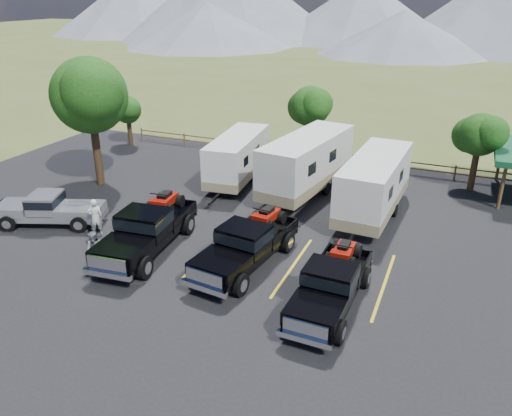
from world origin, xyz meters
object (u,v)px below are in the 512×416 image
at_px(trailer_center, 307,164).
at_px(trailer_right, 374,185).
at_px(person_a, 95,217).
at_px(person_b, 95,250).
at_px(rig_right, 331,283).
at_px(trailer_left, 238,158).
at_px(tree_big_nw, 89,95).
at_px(rig_left, 148,228).
at_px(pickup_silver, 49,209).
at_px(rig_center, 247,243).

relative_size(trailer_center, trailer_right, 1.06).
bearing_deg(person_a, person_b, 84.10).
distance_m(rig_right, trailer_left, 14.29).
xyz_separation_m(rig_right, person_a, (-12.29, 1.35, -0.02)).
height_order(tree_big_nw, rig_left, tree_big_nw).
height_order(trailer_center, person_a, trailer_center).
distance_m(trailer_center, pickup_silver, 14.42).
relative_size(tree_big_nw, trailer_center, 0.78).
bearing_deg(person_b, rig_left, 53.93).
bearing_deg(rig_left, rig_right, -12.74).
bearing_deg(rig_right, person_a, 175.09).
relative_size(trailer_right, pickup_silver, 1.59).
distance_m(rig_center, rig_right, 4.51).
bearing_deg(person_a, pickup_silver, -46.41).
distance_m(rig_left, rig_right, 9.11).
height_order(trailer_right, pickup_silver, trailer_right).
relative_size(rig_right, person_b, 3.66).
distance_m(trailer_left, person_a, 10.25).
bearing_deg(trailer_center, trailer_right, -13.57).
bearing_deg(rig_right, tree_big_nw, 158.06).
distance_m(tree_big_nw, trailer_left, 9.56).
distance_m(rig_left, person_a, 3.26).
xyz_separation_m(rig_center, trailer_center, (-0.24, 9.28, 0.75)).
bearing_deg(person_a, rig_center, 136.96).
xyz_separation_m(rig_left, person_a, (-3.25, 0.25, -0.14)).
bearing_deg(tree_big_nw, rig_right, -23.29).
bearing_deg(trailer_right, person_b, -131.76).
bearing_deg(rig_center, tree_big_nw, 162.82).
relative_size(rig_center, person_b, 4.03).
bearing_deg(tree_big_nw, trailer_left, 25.99).
bearing_deg(rig_right, trailer_right, 92.29).
relative_size(trailer_left, person_b, 5.10).
bearing_deg(pickup_silver, rig_center, 69.86).
bearing_deg(trailer_left, person_a, -114.62).
bearing_deg(rig_right, trailer_center, 113.64).
xyz_separation_m(trailer_center, pickup_silver, (-10.85, -9.45, -0.92)).
bearing_deg(rig_left, trailer_left, 84.16).
bearing_deg(trailer_center, person_b, -107.01).
distance_m(rig_left, trailer_center, 10.82).
bearing_deg(trailer_right, person_a, -144.63).
height_order(tree_big_nw, rig_right, tree_big_nw).
height_order(person_a, person_b, person_a).
xyz_separation_m(tree_big_nw, person_b, (6.58, -8.41, -4.72)).
distance_m(trailer_left, person_b, 12.30).
relative_size(rig_right, pickup_silver, 1.04).
xyz_separation_m(trailer_left, trailer_right, (8.88, -1.94, 0.16)).
bearing_deg(rig_left, pickup_silver, 171.19).
bearing_deg(tree_big_nw, person_b, -51.97).
xyz_separation_m(pickup_silver, person_b, (5.05, -2.59, -0.04)).
relative_size(trailer_center, person_a, 5.19).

